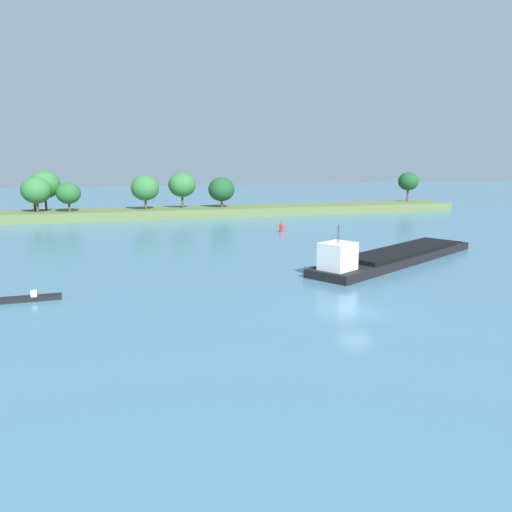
{
  "coord_description": "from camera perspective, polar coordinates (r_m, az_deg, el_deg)",
  "views": [
    {
      "loc": [
        -18.74,
        -36.28,
        12.1
      ],
      "look_at": [
        -2.93,
        19.24,
        1.2
      ],
      "focal_mm": 36.39,
      "sensor_mm": 36.0,
      "label": 1
    }
  ],
  "objects": [
    {
      "name": "ground_plane",
      "position": [
        42.59,
        11.01,
        -6.02
      ],
      "size": [
        400.0,
        400.0,
        0.0
      ],
      "primitive_type": "plane",
      "color": "teal"
    },
    {
      "name": "treeline_island",
      "position": [
        111.93,
        -5.25,
        5.91
      ],
      "size": [
        98.51,
        10.75,
        9.67
      ],
      "color": "#566B3D",
      "rests_on": "ground"
    },
    {
      "name": "cargo_barge",
      "position": [
        63.01,
        14.84,
        0.03
      ],
      "size": [
        27.64,
        19.05,
        5.52
      ],
      "color": "black",
      "rests_on": "ground"
    },
    {
      "name": "small_motorboat",
      "position": [
        49.01,
        -23.69,
        -4.27
      ],
      "size": [
        5.55,
        1.53,
        0.85
      ],
      "color": "black",
      "rests_on": "ground"
    },
    {
      "name": "channel_buoy_red",
      "position": [
        86.52,
        2.82,
        3.18
      ],
      "size": [
        0.7,
        0.7,
        1.9
      ],
      "color": "red",
      "rests_on": "ground"
    }
  ]
}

